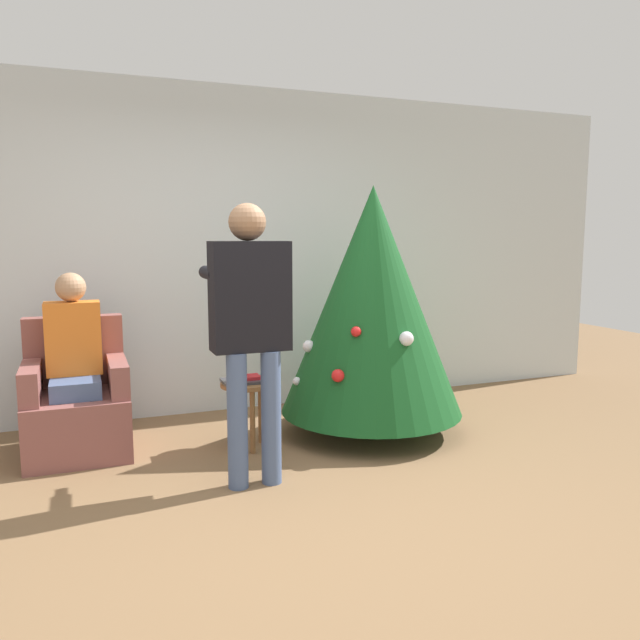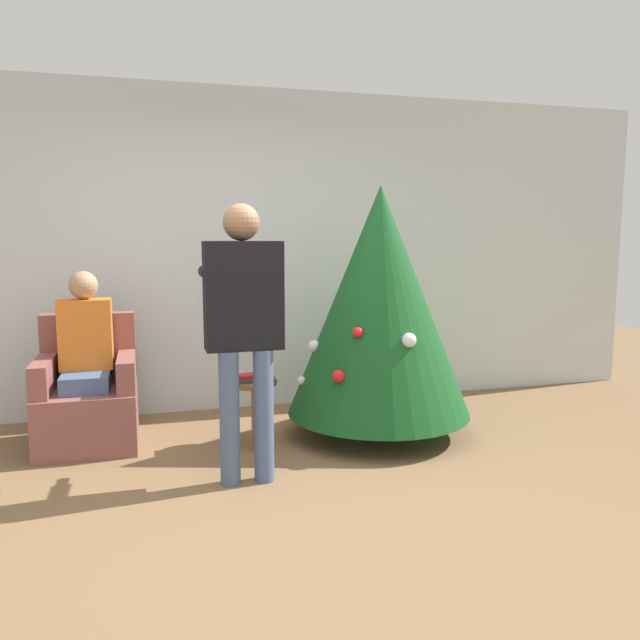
{
  "view_description": "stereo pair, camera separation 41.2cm",
  "coord_description": "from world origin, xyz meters",
  "px_view_note": "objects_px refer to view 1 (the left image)",
  "views": [
    {
      "loc": [
        -0.99,
        -2.95,
        1.48
      ],
      "look_at": [
        0.49,
        0.86,
        0.93
      ],
      "focal_mm": 35.0,
      "sensor_mm": 36.0,
      "label": 1
    },
    {
      "loc": [
        -0.6,
        -3.08,
        1.48
      ],
      "look_at": [
        0.49,
        0.86,
        0.93
      ],
      "focal_mm": 35.0,
      "sensor_mm": 36.0,
      "label": 2
    }
  ],
  "objects_px": {
    "person_standing": "(250,317)",
    "side_stool": "(247,394)",
    "armchair": "(77,405)",
    "person_seated": "(74,356)",
    "christmas_tree": "(372,301)"
  },
  "relations": [
    {
      "from": "person_standing",
      "to": "side_stool",
      "type": "bearing_deg",
      "value": 77.87
    },
    {
      "from": "side_stool",
      "to": "person_standing",
      "type": "bearing_deg",
      "value": -102.13
    },
    {
      "from": "armchair",
      "to": "person_seated",
      "type": "distance_m",
      "value": 0.35
    },
    {
      "from": "person_seated",
      "to": "person_standing",
      "type": "height_order",
      "value": "person_standing"
    },
    {
      "from": "christmas_tree",
      "to": "side_stool",
      "type": "relative_size",
      "value": 3.91
    },
    {
      "from": "person_seated",
      "to": "side_stool",
      "type": "height_order",
      "value": "person_seated"
    },
    {
      "from": "side_stool",
      "to": "armchair",
      "type": "bearing_deg",
      "value": 161.84
    },
    {
      "from": "christmas_tree",
      "to": "armchair",
      "type": "relative_size",
      "value": 2.02
    },
    {
      "from": "person_seated",
      "to": "side_stool",
      "type": "bearing_deg",
      "value": -16.98
    },
    {
      "from": "person_seated",
      "to": "person_standing",
      "type": "bearing_deg",
      "value": -44.09
    },
    {
      "from": "armchair",
      "to": "christmas_tree",
      "type": "bearing_deg",
      "value": -9.53
    },
    {
      "from": "armchair",
      "to": "side_stool",
      "type": "xyz_separation_m",
      "value": [
        1.11,
        -0.37,
        0.07
      ]
    },
    {
      "from": "armchair",
      "to": "person_standing",
      "type": "height_order",
      "value": "person_standing"
    },
    {
      "from": "person_standing",
      "to": "side_stool",
      "type": "distance_m",
      "value": 0.88
    },
    {
      "from": "christmas_tree",
      "to": "armchair",
      "type": "height_order",
      "value": "christmas_tree"
    }
  ]
}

